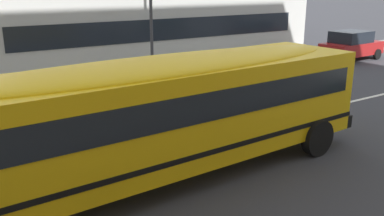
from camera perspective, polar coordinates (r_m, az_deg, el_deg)
The scene contains 5 objects.
ground_plane at distance 11.09m, azimuth -8.54°, elevation -6.11°, with size 400.00×400.00×0.00m, color #38383D.
sidewalk_far at distance 18.69m, azimuth -19.44°, elevation 2.53°, with size 120.00×3.00×0.01m, color gray.
lane_centreline at distance 11.09m, azimuth -8.54°, elevation -6.10°, with size 110.00×0.16×0.01m, color silver.
school_bus at distance 9.01m, azimuth -5.78°, elevation -0.47°, with size 12.23×2.94×2.72m.
parked_car_red_by_hydrant at distance 25.83m, azimuth 20.77°, elevation 7.97°, with size 3.99×2.07×1.64m.
Camera 1 is at (-4.17, -9.36, 4.25)m, focal length 39.38 mm.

